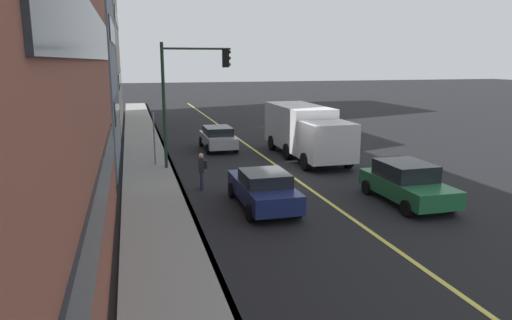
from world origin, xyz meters
The scene contains 11 objects.
ground centered at (0.00, 0.00, 0.00)m, with size 200.00×200.00×0.00m, color black.
sidewalk_slab centered at (0.00, 6.51, 0.07)m, with size 80.00×2.51×0.15m, color gray.
curb_edge centered at (0.00, 5.34, 0.07)m, with size 80.00×0.16×0.15m, color slate.
lane_stripe_center centered at (0.00, 0.00, 0.01)m, with size 80.00×0.16×0.01m, color #D8CC4C.
car_green centered at (-5.79, -2.87, 0.79)m, with size 4.37×2.03×1.56m.
car_silver centered at (7.10, 2.12, 0.74)m, with size 4.10×1.91×1.41m.
car_navy centered at (-4.94, 2.63, 0.73)m, with size 4.51×1.93×1.42m.
truck_white centered at (3.51, -2.22, 1.56)m, with size 8.32×2.61×2.86m.
pedestrian_with_backpack centered at (-1.85, 4.46, 0.91)m, with size 0.41×0.41×1.57m.
traffic_light_mast centered at (2.13, 4.45, 4.23)m, with size 0.28×3.44×6.26m.
street_sign_post centered at (2.99, 6.16, 1.67)m, with size 0.60×0.08×2.83m.
Camera 1 is at (-21.18, 7.26, 5.39)m, focal length 32.97 mm.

